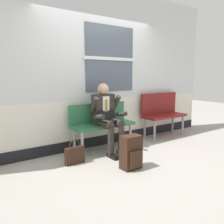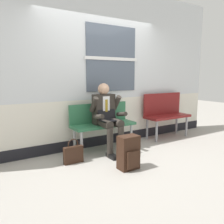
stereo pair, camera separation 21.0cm
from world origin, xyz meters
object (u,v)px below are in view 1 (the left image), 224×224
Objects in this scene: bench_empty at (162,111)px; person_seated at (107,116)px; handbag at (75,155)px; bench_with_person at (101,122)px; backpack at (131,153)px.

person_seated reaches higher than bench_empty.
person_seated reaches higher than handbag.
handbag is (-2.42, -0.39, -0.43)m from bench_empty.
person_seated is (-0.00, -0.19, 0.14)m from bench_with_person.
bench_empty is at bearing 9.26° from handbag.
backpack is at bearing -97.57° from bench_with_person.
bench_empty is 2.14× the size of backpack.
handbag is at bearing 132.86° from backpack.
bench_with_person reaches higher than backpack.
bench_empty is 2.49m from handbag.
person_seated is 0.96m from backpack.
person_seated is at bearing 80.72° from backpack.
bench_empty is 0.87× the size of person_seated.
bench_with_person is 1.11× the size of bench_empty.
backpack is (-0.14, -1.04, -0.29)m from bench_with_person.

